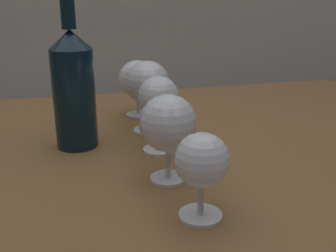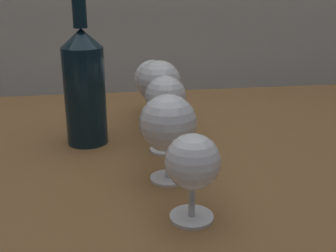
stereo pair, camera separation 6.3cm
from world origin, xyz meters
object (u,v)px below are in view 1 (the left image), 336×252
at_px(wine_glass_pinot, 158,99).
at_px(wine_glass_amber, 137,80).
at_px(wine_glass_chardonnay, 147,84).
at_px(wine_glass_cabernet, 168,125).
at_px(wine_bottle, 74,87).
at_px(wine_glass_port, 202,163).

distance_m(wine_glass_pinot, wine_glass_amber, 0.23).
bearing_deg(wine_glass_amber, wine_glass_chardonnay, -90.26).
height_order(wine_glass_cabernet, wine_glass_chardonnay, wine_glass_chardonnay).
bearing_deg(wine_bottle, wine_glass_pinot, -24.99).
xyz_separation_m(wine_glass_amber, wine_bottle, (-0.15, -0.16, 0.03)).
distance_m(wine_glass_port, wine_bottle, 0.34).
bearing_deg(wine_glass_cabernet, wine_glass_amber, 87.04).
height_order(wine_glass_cabernet, wine_bottle, wine_bottle).
relative_size(wine_glass_port, wine_glass_chardonnay, 0.79).
xyz_separation_m(wine_glass_port, wine_glass_pinot, (0.00, 0.24, 0.02)).
xyz_separation_m(wine_glass_cabernet, wine_bottle, (-0.13, 0.19, 0.02)).
distance_m(wine_glass_port, wine_glass_amber, 0.47).
relative_size(wine_glass_cabernet, wine_glass_amber, 1.06).
bearing_deg(wine_glass_chardonnay, wine_glass_port, -90.62).
xyz_separation_m(wine_glass_chardonnay, wine_bottle, (-0.15, -0.04, 0.01)).
height_order(wine_glass_port, wine_glass_pinot, wine_glass_pinot).
xyz_separation_m(wine_glass_chardonnay, wine_glass_amber, (0.00, 0.12, -0.02)).
height_order(wine_glass_pinot, wine_glass_chardonnay, wine_glass_chardonnay).
relative_size(wine_glass_cabernet, wine_bottle, 0.47).
xyz_separation_m(wine_glass_cabernet, wine_glass_amber, (0.02, 0.35, -0.01)).
xyz_separation_m(wine_glass_port, wine_glass_amber, (0.00, 0.47, 0.01)).
xyz_separation_m(wine_glass_cabernet, wine_glass_chardonnay, (0.02, 0.23, 0.01)).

